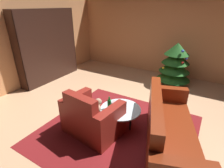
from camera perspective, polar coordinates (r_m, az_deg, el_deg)
name	(u,v)px	position (r m, az deg, el deg)	size (l,w,h in m)	color
ground_plane	(124,116)	(3.80, 3.97, -10.40)	(7.52, 7.52, 0.00)	tan
wall_back	(168,36)	(6.02, 17.80, 14.80)	(6.39, 0.06, 2.54)	tan
wall_left	(20,41)	(5.40, -27.83, 12.16)	(0.06, 6.03, 2.54)	tan
area_rug	(118,130)	(3.42, 1.83, -14.89)	(2.67, 2.58, 0.01)	maroon
bookshelf_unit	(51,46)	(5.70, -19.16, 11.50)	(0.36, 1.97, 2.07)	black
armchair_red	(92,118)	(3.23, -6.69, -11.03)	(1.06, 0.80, 0.86)	maroon
couch_red	(168,133)	(3.00, 17.67, -15.05)	(1.30, 2.08, 0.93)	maroon
coffee_table	(121,110)	(3.29, 2.79, -8.53)	(0.76, 0.76, 0.41)	black
book_stack_on_table	(118,105)	(3.24, 1.92, -7.00)	(0.23, 0.20, 0.13)	gray
bottle_on_table	(109,104)	(3.22, -0.90, -6.55)	(0.07, 0.07, 0.25)	#12561D
decorated_tree	(175,64)	(5.36, 19.84, 6.15)	(0.95, 0.95, 1.22)	brown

